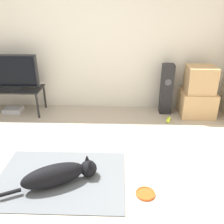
# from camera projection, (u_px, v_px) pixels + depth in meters

# --- Properties ---
(ground_plane) EXTENTS (12.00, 12.00, 0.00)m
(ground_plane) POSITION_uv_depth(u_px,v_px,m) (55.00, 177.00, 2.90)
(ground_plane) COLOR #B2A38E
(wall_back) EXTENTS (8.00, 0.06, 2.55)m
(wall_back) POSITION_uv_depth(u_px,v_px,m) (78.00, 37.00, 4.26)
(wall_back) COLOR silver
(wall_back) RESTS_ON ground_plane
(area_rug) EXTENTS (1.47, 1.05, 0.01)m
(area_rug) POSITION_uv_depth(u_px,v_px,m) (61.00, 178.00, 2.88)
(area_rug) COLOR slate
(area_rug) RESTS_ON ground_plane
(dog) EXTENTS (0.98, 0.53, 0.26)m
(dog) POSITION_uv_depth(u_px,v_px,m) (59.00, 174.00, 2.74)
(dog) COLOR black
(dog) RESTS_ON area_rug
(frisbee) EXTENTS (0.21, 0.21, 0.03)m
(frisbee) POSITION_uv_depth(u_px,v_px,m) (145.00, 194.00, 2.64)
(frisbee) COLOR #DB511E
(frisbee) RESTS_ON ground_plane
(cardboard_box_lower) EXTENTS (0.58, 0.49, 0.43)m
(cardboard_box_lower) POSITION_uv_depth(u_px,v_px,m) (197.00, 103.00, 4.34)
(cardboard_box_lower) COLOR tan
(cardboard_box_lower) RESTS_ON ground_plane
(cardboard_box_upper) EXTENTS (0.46, 0.40, 0.45)m
(cardboard_box_upper) POSITION_uv_depth(u_px,v_px,m) (200.00, 80.00, 4.14)
(cardboard_box_upper) COLOR tan
(cardboard_box_upper) RESTS_ON cardboard_box_lower
(floor_speaker) EXTENTS (0.20, 0.20, 0.88)m
(floor_speaker) POSITION_uv_depth(u_px,v_px,m) (166.00, 89.00, 4.33)
(floor_speaker) COLOR black
(floor_speaker) RESTS_ON ground_plane
(tv_stand) EXTENTS (0.99, 0.49, 0.46)m
(tv_stand) POSITION_uv_depth(u_px,v_px,m) (14.00, 91.00, 4.35)
(tv_stand) COLOR black
(tv_stand) RESTS_ON ground_plane
(tv) EXTENTS (0.94, 0.20, 0.59)m
(tv) POSITION_uv_depth(u_px,v_px,m) (10.00, 72.00, 4.21)
(tv) COLOR #232326
(tv) RESTS_ON tv_stand
(tennis_ball_by_boxes) EXTENTS (0.07, 0.07, 0.07)m
(tennis_ball_by_boxes) POSITION_uv_depth(u_px,v_px,m) (169.00, 119.00, 4.21)
(tennis_ball_by_boxes) COLOR #C6E033
(tennis_ball_by_boxes) RESTS_ON ground_plane
(tennis_ball_near_speaker) EXTENTS (0.07, 0.07, 0.07)m
(tennis_ball_near_speaker) POSITION_uv_depth(u_px,v_px,m) (168.00, 121.00, 4.13)
(tennis_ball_near_speaker) COLOR #C6E033
(tennis_ball_near_speaker) RESTS_ON ground_plane
(game_console) EXTENTS (0.32, 0.23, 0.08)m
(game_console) POSITION_uv_depth(u_px,v_px,m) (13.00, 110.00, 4.52)
(game_console) COLOR #B7B7BC
(game_console) RESTS_ON ground_plane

